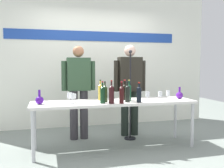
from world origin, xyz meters
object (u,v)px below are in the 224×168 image
(decanter_blue_left, at_px, (40,100))
(wine_bottle_0, at_px, (105,93))
(wine_bottle_2, at_px, (111,94))
(wine_bottle_8, at_px, (139,94))
(presenter_left, at_px, (79,87))
(wine_glass_left_0, at_px, (72,96))
(wine_bottle_4, at_px, (122,94))
(wine_bottle_5, at_px, (103,94))
(wine_bottle_7, at_px, (125,91))
(decanter_blue_right, at_px, (179,95))
(presenter_right, at_px, (130,84))
(wine_glass_right_1, at_px, (160,94))
(wine_glass_left_1, at_px, (70,96))
(wine_glass_left_2, at_px, (74,96))
(wine_bottle_1, at_px, (129,92))
(wine_glass_right_2, at_px, (147,94))
(wine_glass_right_0, at_px, (168,93))
(display_table, at_px, (115,105))
(wine_bottle_6, at_px, (127,93))
(wine_bottle_3, at_px, (100,91))
(microphone_stand, at_px, (130,109))

(decanter_blue_left, xyz_separation_m, wine_bottle_0, (0.95, -0.03, 0.07))
(wine_bottle_2, distance_m, wine_bottle_8, 0.42)
(presenter_left, height_order, wine_glass_left_0, presenter_left)
(wine_bottle_4, relative_size, wine_bottle_8, 1.06)
(presenter_left, relative_size, wine_bottle_5, 5.04)
(wine_bottle_7, distance_m, wine_bottle_8, 0.34)
(wine_bottle_2, xyz_separation_m, wine_glass_left_0, (-0.55, 0.11, -0.03))
(decanter_blue_right, height_order, presenter_right, presenter_right)
(wine_glass_left_0, xyz_separation_m, wine_glass_right_1, (1.35, -0.06, -0.00))
(wine_glass_left_1, distance_m, wine_glass_left_2, 0.10)
(presenter_right, relative_size, wine_bottle_7, 5.12)
(decanter_blue_right, bearing_deg, presenter_right, 133.60)
(wine_glass_left_0, bearing_deg, wine_bottle_8, -6.76)
(wine_glass_left_1, bearing_deg, wine_glass_left_2, 40.99)
(wine_bottle_1, distance_m, wine_bottle_8, 0.21)
(wine_bottle_7, bearing_deg, wine_bottle_0, -159.06)
(presenter_left, relative_size, wine_bottle_4, 5.03)
(wine_glass_left_1, distance_m, wine_glass_right_2, 1.19)
(wine_glass_left_0, xyz_separation_m, wine_glass_right_0, (1.51, -0.00, 0.00))
(display_table, distance_m, wine_bottle_2, 0.32)
(presenter_left, xyz_separation_m, wine_bottle_5, (0.24, -0.82, -0.05))
(display_table, relative_size, wine_glass_right_2, 16.92)
(display_table, height_order, wine_bottle_0, wine_bottle_0)
(wine_bottle_6, bearing_deg, wine_bottle_5, -175.02)
(display_table, xyz_separation_m, wine_glass_left_0, (-0.66, -0.12, 0.17))
(wine_glass_left_2, bearing_deg, display_table, -2.50)
(decanter_blue_right, height_order, wine_glass_left_1, decanter_blue_right)
(display_table, height_order, wine_bottle_1, wine_bottle_1)
(wine_glass_left_0, bearing_deg, wine_glass_right_2, -0.37)
(wine_bottle_0, height_order, wine_glass_right_2, wine_bottle_0)
(wine_bottle_0, xyz_separation_m, wine_bottle_3, (-0.02, 0.21, 0.01))
(wine_bottle_3, height_order, wine_glass_right_2, wine_bottle_3)
(wine_bottle_2, height_order, wine_glass_left_1, wine_bottle_2)
(wine_bottle_5, height_order, wine_glass_right_0, wine_bottle_5)
(wine_bottle_8, bearing_deg, display_table, 143.21)
(wine_bottle_3, xyz_separation_m, microphone_stand, (0.58, 0.24, -0.36))
(wine_glass_left_0, relative_size, microphone_stand, 0.10)
(display_table, relative_size, wine_bottle_1, 7.65)
(wine_bottle_7, height_order, wine_glass_left_0, wine_bottle_7)
(presenter_left, distance_m, presenter_right, 0.94)
(wine_bottle_3, relative_size, wine_glass_right_1, 2.16)
(decanter_blue_right, distance_m, wine_bottle_3, 1.31)
(wine_glass_right_2, bearing_deg, wine_bottle_8, -149.21)
(wine_bottle_7, relative_size, wine_glass_left_1, 2.07)
(presenter_left, height_order, wine_bottle_6, presenter_left)
(wine_glass_right_1, bearing_deg, wine_glass_right_2, 164.14)
(wine_bottle_1, bearing_deg, presenter_left, 135.28)
(presenter_right, relative_size, wine_glass_right_2, 11.15)
(wine_bottle_3, height_order, wine_bottle_5, wine_bottle_3)
(wine_bottle_1, bearing_deg, wine_bottle_0, -178.55)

